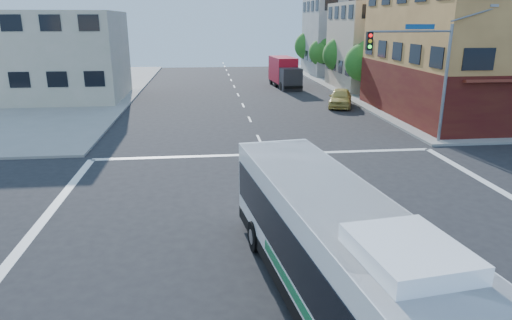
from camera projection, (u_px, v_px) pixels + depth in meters
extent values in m
plane|color=black|center=(301.00, 227.00, 16.52)|extent=(120.00, 120.00, 0.00)
cube|color=#531F13|center=(504.00, 90.00, 35.64)|extent=(18.09, 15.08, 4.00)
cube|color=tan|center=(392.00, 46.00, 49.31)|extent=(12.00, 10.00, 9.00)
cube|color=#A2A29C|center=(352.00, 37.00, 62.47)|extent=(12.00, 10.00, 10.00)
cube|color=beige|center=(55.00, 56.00, 42.06)|extent=(12.00, 10.00, 8.00)
cylinder|color=gray|center=(445.00, 86.00, 26.90)|extent=(0.18, 0.18, 7.00)
cylinder|color=gray|center=(411.00, 31.00, 25.49)|extent=(5.01, 0.62, 0.12)
cube|color=black|center=(369.00, 41.00, 25.14)|extent=(0.32, 0.30, 1.00)
sphere|color=#FF0C0C|center=(371.00, 35.00, 24.89)|extent=(0.20, 0.20, 0.20)
sphere|color=yellow|center=(370.00, 41.00, 24.98)|extent=(0.20, 0.20, 0.20)
sphere|color=#19FF33|center=(370.00, 47.00, 25.06)|extent=(0.20, 0.20, 0.20)
cube|color=navy|center=(420.00, 27.00, 25.52)|extent=(1.80, 0.22, 0.28)
cube|color=gray|center=(494.00, 6.00, 26.09)|extent=(0.50, 0.22, 0.14)
cylinder|color=#342113|center=(362.00, 88.00, 44.10)|extent=(0.28, 0.28, 1.92)
sphere|color=#1D5C1A|center=(364.00, 62.00, 43.39)|extent=(3.60, 3.60, 3.60)
sphere|color=#1D5C1A|center=(369.00, 53.00, 42.89)|extent=(2.52, 2.52, 2.52)
cylinder|color=#342113|center=(338.00, 77.00, 51.69)|extent=(0.28, 0.28, 1.99)
sphere|color=#1D5C1A|center=(340.00, 55.00, 50.95)|extent=(3.80, 3.80, 3.80)
sphere|color=#1D5C1A|center=(344.00, 46.00, 50.43)|extent=(2.66, 2.66, 2.66)
cylinder|color=#342113|center=(321.00, 71.00, 59.31)|extent=(0.28, 0.28, 1.89)
sphere|color=#1D5C1A|center=(322.00, 52.00, 58.63)|extent=(3.40, 3.40, 3.40)
sphere|color=#1D5C1A|center=(326.00, 46.00, 58.14)|extent=(2.38, 2.38, 2.38)
cylinder|color=#342113|center=(308.00, 64.00, 66.89)|extent=(0.28, 0.28, 2.03)
sphere|color=#1D5C1A|center=(308.00, 46.00, 66.12)|extent=(4.00, 4.00, 4.00)
sphere|color=#1D5C1A|center=(312.00, 39.00, 65.58)|extent=(2.80, 2.80, 2.80)
cube|color=black|center=(335.00, 295.00, 11.54)|extent=(4.00, 11.85, 0.44)
cube|color=white|center=(337.00, 253.00, 11.20)|extent=(3.99, 11.83, 2.76)
cube|color=black|center=(338.00, 247.00, 11.15)|extent=(3.99, 11.49, 1.21)
cube|color=black|center=(273.00, 176.00, 16.50)|extent=(2.26, 0.36, 1.31)
cube|color=#E5590C|center=(273.00, 150.00, 16.25)|extent=(1.84, 0.29, 0.27)
cube|color=white|center=(340.00, 203.00, 10.81)|extent=(3.91, 11.59, 0.12)
cube|color=white|center=(409.00, 252.00, 8.05)|extent=(1.99, 2.34, 0.35)
cube|color=#126D39|center=(295.00, 296.00, 10.67)|extent=(0.73, 5.27, 0.27)
cube|color=#126D39|center=(391.00, 282.00, 11.24)|extent=(0.73, 5.27, 0.27)
cylinder|color=black|center=(255.00, 236.00, 14.73)|extent=(0.42, 1.04, 1.01)
cylinder|color=#99999E|center=(251.00, 237.00, 14.70)|extent=(0.11, 0.50, 0.50)
cylinder|color=black|center=(322.00, 229.00, 15.26)|extent=(0.42, 1.04, 1.01)
cylinder|color=#99999E|center=(326.00, 228.00, 15.30)|extent=(0.11, 0.50, 0.50)
cube|color=#242428|center=(291.00, 79.00, 48.48)|extent=(2.24, 2.16, 2.36)
cube|color=black|center=(293.00, 77.00, 47.56)|extent=(1.90, 0.23, 0.91)
cube|color=#B61124|center=(283.00, 69.00, 51.49)|extent=(2.59, 5.24, 2.72)
cube|color=black|center=(285.00, 83.00, 50.89)|extent=(2.59, 7.39, 0.27)
cylinder|color=black|center=(281.00, 86.00, 48.68)|extent=(0.33, 0.92, 0.91)
cylinder|color=black|center=(299.00, 86.00, 49.03)|extent=(0.33, 0.92, 0.91)
cylinder|color=black|center=(276.00, 83.00, 51.15)|extent=(0.33, 0.92, 0.91)
cylinder|color=black|center=(292.00, 83.00, 51.50)|extent=(0.33, 0.92, 0.91)
cylinder|color=black|center=(271.00, 81.00, 53.27)|extent=(0.33, 0.92, 0.91)
cylinder|color=black|center=(287.00, 80.00, 53.62)|extent=(0.33, 0.92, 0.91)
imported|color=#CBB353|center=(340.00, 98.00, 39.41)|extent=(3.26, 4.98, 1.58)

